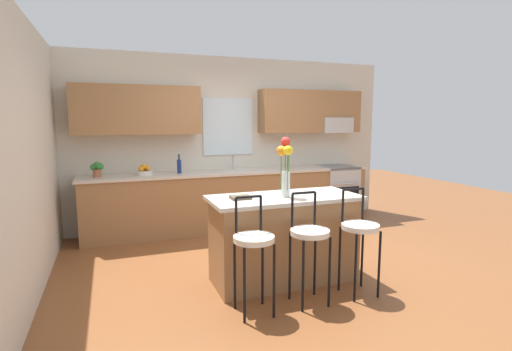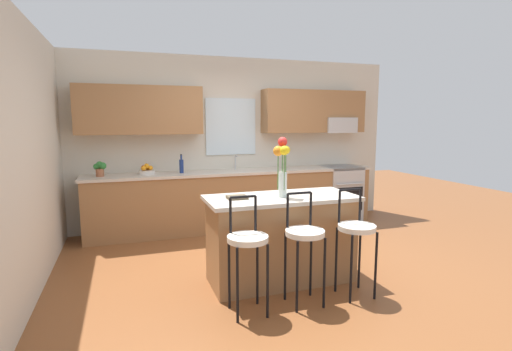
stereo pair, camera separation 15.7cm
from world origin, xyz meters
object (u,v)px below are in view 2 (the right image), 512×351
Objects in this scene: flower_vase at (282,162)px; bottle_olive_oil at (181,166)px; bar_stool_middle at (305,238)px; bar_stool_near at (247,244)px; bar_stool_far at (356,232)px; cookbook at (237,197)px; kitchen_island at (281,238)px; oven_range at (340,193)px; potted_plant_small at (100,168)px; fruit_bowl_oranges at (147,171)px.

flower_vase is 2.32m from bottle_olive_oil.
bar_stool_near is at bearing 180.00° from bar_stool_middle.
bar_stool_near and bar_stool_far have the same top height.
bottle_olive_oil reaches higher than cookbook.
bar_stool_middle is at bearing -88.74° from flower_vase.
bar_stool_far is at bearing 0.00° from bar_stool_middle.
kitchen_island is 0.59m from bar_stool_middle.
bar_stool_middle reaches higher than oven_range.
potted_plant_small is (-1.86, 2.15, 0.58)m from kitchen_island.
fruit_bowl_oranges is (-0.76, 2.14, 0.04)m from cookbook.
bottle_olive_oil is (-0.73, 2.71, 0.40)m from bar_stool_middle.
flower_vase is 2.88m from potted_plant_small.
kitchen_island is 0.80m from bar_stool_far.
kitchen_island is at bearing -60.20° from fruit_bowl_oranges.
fruit_bowl_oranges is (-1.23, 2.71, 0.34)m from bar_stool_middle.
kitchen_island is 7.33× the size of potted_plant_small.
potted_plant_small is at bearing -179.96° from bottle_olive_oil.
fruit_bowl_oranges reaches higher than oven_range.
oven_range is 3.89m from potted_plant_small.
bar_stool_far reaches higher than cookbook.
bar_stool_near is at bearing -64.13° from potted_plant_small.
kitchen_island is at bearing -2.16° from cookbook.
cookbook is at bearing -70.49° from fruit_bowl_oranges.
bar_stool_middle is 3.00m from fruit_bowl_oranges.
potted_plant_small reaches higher than cookbook.
bar_stool_far is at bearing -45.53° from kitchen_island.
fruit_bowl_oranges is at bearing 179.55° from bottle_olive_oil.
potted_plant_small is (-3.84, 0.02, 0.58)m from oven_range.
flower_vase reaches higher than bottle_olive_oil.
bar_stool_near is at bearing -133.30° from oven_range.
cookbook is 0.70× the size of bottle_olive_oil.
cookbook is 2.15m from bottle_olive_oil.
bar_stool_far is at bearing -48.30° from potted_plant_small.
bar_stool_far is (0.55, 0.00, 0.00)m from bar_stool_middle.
flower_vase reaches higher than kitchen_island.
cookbook is 2.27m from fruit_bowl_oranges.
oven_range is 3.06m from flower_vase.
bar_stool_middle reaches higher than kitchen_island.
fruit_bowl_oranges reaches higher than bar_stool_middle.
cookbook is (-0.48, 0.58, 0.30)m from bar_stool_middle.
flower_vase is at bearing -49.80° from potted_plant_small.
potted_plant_small is at bearing 124.53° from bar_stool_middle.
bar_stool_near is 5.21× the size of cookbook.
cookbook reaches higher than oven_range.
potted_plant_small is at bearing -179.57° from fruit_bowl_oranges.
kitchen_island is at bearing 134.47° from bar_stool_far.
oven_range is at bearing 47.02° from kitchen_island.
bar_stool_far is 1.22m from cookbook.
fruit_bowl_oranges is at bearing 109.51° from cookbook.
bar_stool_near is 0.66m from cookbook.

